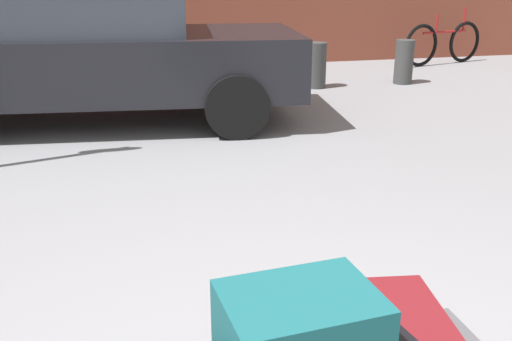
{
  "coord_description": "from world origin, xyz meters",
  "views": [
    {
      "loc": [
        -0.6,
        -1.29,
        1.6
      ],
      "look_at": [
        0.0,
        1.2,
        0.69
      ],
      "focal_mm": 39.99,
      "sensor_mm": 36.0,
      "label": 1
    }
  ],
  "objects": [
    {
      "name": "suitcase_maroon_rear_left",
      "position": [
        0.09,
        0.17,
        0.45
      ],
      "size": [
        0.63,
        0.52,
        0.21
      ],
      "primitive_type": "cube",
      "rotation": [
        0.0,
        0.0,
        -0.15
      ],
      "color": "maroon",
      "rests_on": "luggage_cart"
    },
    {
      "name": "duffel_bag_teal_topmost_pile",
      "position": [
        -0.22,
        -0.17,
        0.77
      ],
      "size": [
        0.4,
        0.31,
        0.19
      ],
      "primitive_type": "cube",
      "rotation": [
        0.0,
        0.0,
        0.09
      ],
      "color": "#144C51",
      "rests_on": "duffel_bag_black_center"
    },
    {
      "name": "parked_car",
      "position": [
        -0.88,
        5.11,
        0.76
      ],
      "size": [
        4.47,
        2.28,
        1.42
      ],
      "color": "black",
      "rests_on": "ground_plane"
    },
    {
      "name": "bicycle_leaning",
      "position": [
        4.98,
        7.82,
        0.37
      ],
      "size": [
        1.72,
        0.51,
        0.96
      ],
      "color": "black",
      "rests_on": "ground_plane"
    },
    {
      "name": "bollard_kerb_near",
      "position": [
        2.11,
        6.34,
        0.32
      ],
      "size": [
        0.27,
        0.27,
        0.63
      ],
      "primitive_type": "cylinder",
      "color": "#383838",
      "rests_on": "ground_plane"
    },
    {
      "name": "bollard_kerb_mid",
      "position": [
        3.46,
        6.34,
        0.32
      ],
      "size": [
        0.27,
        0.27,
        0.63
      ],
      "primitive_type": "cylinder",
      "color": "#383838",
      "rests_on": "ground_plane"
    }
  ]
}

